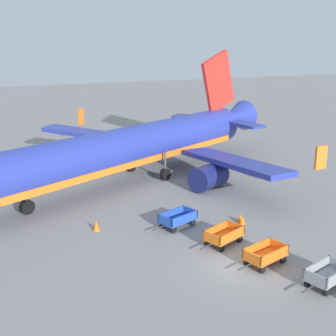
{
  "coord_description": "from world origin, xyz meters",
  "views": [
    {
      "loc": [
        -13.12,
        -20.1,
        12.59
      ],
      "look_at": [
        0.51,
        11.61,
        2.8
      ],
      "focal_mm": 49.4,
      "sensor_mm": 36.0,
      "label": 1
    }
  ],
  "objects_px": {
    "baggage_cart_far_end": "(178,219)",
    "traffic_cone_mid_apron": "(240,218)",
    "airplane": "(136,147)",
    "baggage_cart_fourth_in_row": "(224,235)",
    "baggage_cart_second_in_row": "(327,275)",
    "baggage_cart_third_in_row": "(265,255)",
    "traffic_cone_near_plane": "(96,226)",
    "traffic_cone_by_carts": "(242,220)"
  },
  "relations": [
    {
      "from": "airplane",
      "to": "traffic_cone_by_carts",
      "type": "bearing_deg",
      "value": -76.32
    },
    {
      "from": "airplane",
      "to": "baggage_cart_far_end",
      "type": "distance_m",
      "value": 11.97
    },
    {
      "from": "traffic_cone_near_plane",
      "to": "baggage_cart_second_in_row",
      "type": "bearing_deg",
      "value": -51.73
    },
    {
      "from": "baggage_cart_second_in_row",
      "to": "baggage_cart_third_in_row",
      "type": "xyz_separation_m",
      "value": [
        -1.64,
        3.23,
        0.0
      ]
    },
    {
      "from": "baggage_cart_fourth_in_row",
      "to": "traffic_cone_mid_apron",
      "type": "distance_m",
      "value": 4.07
    },
    {
      "from": "traffic_cone_near_plane",
      "to": "traffic_cone_by_carts",
      "type": "height_order",
      "value": "traffic_cone_near_plane"
    },
    {
      "from": "baggage_cart_third_in_row",
      "to": "traffic_cone_near_plane",
      "type": "bearing_deg",
      "value": 131.83
    },
    {
      "from": "airplane",
      "to": "traffic_cone_by_carts",
      "type": "height_order",
      "value": "airplane"
    },
    {
      "from": "traffic_cone_near_plane",
      "to": "traffic_cone_by_carts",
      "type": "relative_size",
      "value": 1.07
    },
    {
      "from": "baggage_cart_second_in_row",
      "to": "baggage_cart_third_in_row",
      "type": "relative_size",
      "value": 1.0
    },
    {
      "from": "baggage_cart_far_end",
      "to": "traffic_cone_by_carts",
      "type": "height_order",
      "value": "baggage_cart_far_end"
    },
    {
      "from": "traffic_cone_near_plane",
      "to": "traffic_cone_mid_apron",
      "type": "relative_size",
      "value": 1.22
    },
    {
      "from": "traffic_cone_by_carts",
      "to": "traffic_cone_mid_apron",
      "type": "bearing_deg",
      "value": 74.31
    },
    {
      "from": "traffic_cone_near_plane",
      "to": "traffic_cone_mid_apron",
      "type": "xyz_separation_m",
      "value": [
        9.77,
        -2.5,
        -0.06
      ]
    },
    {
      "from": "traffic_cone_by_carts",
      "to": "traffic_cone_near_plane",
      "type": "bearing_deg",
      "value": 162.68
    },
    {
      "from": "traffic_cone_near_plane",
      "to": "traffic_cone_by_carts",
      "type": "xyz_separation_m",
      "value": [
        9.63,
        -3.0,
        -0.02
      ]
    },
    {
      "from": "baggage_cart_second_in_row",
      "to": "traffic_cone_by_carts",
      "type": "height_order",
      "value": "baggage_cart_second_in_row"
    },
    {
      "from": "airplane",
      "to": "baggage_cart_third_in_row",
      "type": "height_order",
      "value": "airplane"
    },
    {
      "from": "baggage_cart_third_in_row",
      "to": "traffic_cone_near_plane",
      "type": "xyz_separation_m",
      "value": [
        -7.67,
        8.57,
        -0.26
      ]
    },
    {
      "from": "baggage_cart_second_in_row",
      "to": "baggage_cart_fourth_in_row",
      "type": "relative_size",
      "value": 1.01
    },
    {
      "from": "baggage_cart_second_in_row",
      "to": "traffic_cone_by_carts",
      "type": "bearing_deg",
      "value": 87.93
    },
    {
      "from": "baggage_cart_far_end",
      "to": "traffic_cone_by_carts",
      "type": "distance_m",
      "value": 4.54
    },
    {
      "from": "baggage_cart_third_in_row",
      "to": "traffic_cone_mid_apron",
      "type": "relative_size",
      "value": 6.48
    },
    {
      "from": "baggage_cart_fourth_in_row",
      "to": "traffic_cone_near_plane",
      "type": "bearing_deg",
      "value": 142.2
    },
    {
      "from": "airplane",
      "to": "baggage_cart_fourth_in_row",
      "type": "bearing_deg",
      "value": -88.62
    },
    {
      "from": "baggage_cart_third_in_row",
      "to": "baggage_cart_far_end",
      "type": "xyz_separation_m",
      "value": [
        -2.36,
        6.94,
        0.0
      ]
    },
    {
      "from": "airplane",
      "to": "traffic_cone_mid_apron",
      "type": "bearing_deg",
      "value": -75.2
    },
    {
      "from": "airplane",
      "to": "baggage_cart_fourth_in_row",
      "type": "xyz_separation_m",
      "value": [
        0.37,
        -15.33,
        -2.45
      ]
    },
    {
      "from": "baggage_cart_third_in_row",
      "to": "traffic_cone_by_carts",
      "type": "height_order",
      "value": "baggage_cart_third_in_row"
    },
    {
      "from": "baggage_cart_third_in_row",
      "to": "airplane",
      "type": "bearing_deg",
      "value": 93.74
    },
    {
      "from": "traffic_cone_mid_apron",
      "to": "traffic_cone_by_carts",
      "type": "xyz_separation_m",
      "value": [
        -0.14,
        -0.5,
        0.04
      ]
    },
    {
      "from": "traffic_cone_near_plane",
      "to": "airplane",
      "type": "bearing_deg",
      "value": 57.27
    },
    {
      "from": "baggage_cart_far_end",
      "to": "baggage_cart_third_in_row",
      "type": "bearing_deg",
      "value": -71.19
    },
    {
      "from": "baggage_cart_second_in_row",
      "to": "baggage_cart_fourth_in_row",
      "type": "height_order",
      "value": "same"
    },
    {
      "from": "airplane",
      "to": "baggage_cart_far_end",
      "type": "relative_size",
      "value": 9.83
    },
    {
      "from": "traffic_cone_by_carts",
      "to": "baggage_cart_fourth_in_row",
      "type": "bearing_deg",
      "value": -140.79
    },
    {
      "from": "baggage_cart_third_in_row",
      "to": "traffic_cone_by_carts",
      "type": "bearing_deg",
      "value": 70.62
    },
    {
      "from": "traffic_cone_mid_apron",
      "to": "traffic_cone_by_carts",
      "type": "bearing_deg",
      "value": -105.69
    },
    {
      "from": "baggage_cart_fourth_in_row",
      "to": "traffic_cone_by_carts",
      "type": "xyz_separation_m",
      "value": [
        2.81,
        2.29,
        -0.29
      ]
    },
    {
      "from": "baggage_cart_far_end",
      "to": "traffic_cone_mid_apron",
      "type": "bearing_deg",
      "value": -11.14
    },
    {
      "from": "baggage_cart_third_in_row",
      "to": "baggage_cart_fourth_in_row",
      "type": "xyz_separation_m",
      "value": [
        -0.85,
        3.28,
        0.0
      ]
    },
    {
      "from": "airplane",
      "to": "traffic_cone_near_plane",
      "type": "distance_m",
      "value": 12.24
    }
  ]
}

